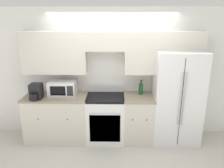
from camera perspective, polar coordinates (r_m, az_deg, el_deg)
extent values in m
plane|color=beige|center=(4.40, -0.07, -16.15)|extent=(12.00, 12.00, 0.00)
cube|color=white|center=(4.48, 0.08, 2.74)|extent=(8.00, 0.06, 2.60)
cube|color=beige|center=(4.35, -14.77, 7.98)|extent=(1.22, 0.33, 0.80)
cube|color=beige|center=(4.16, -1.76, 11.20)|extent=(0.73, 0.33, 0.36)
cube|color=beige|center=(4.29, 13.28, 7.96)|extent=(1.47, 0.33, 0.80)
cube|color=beige|center=(4.59, -14.03, -8.72)|extent=(1.22, 0.62, 0.90)
cube|color=gray|center=(4.41, -14.47, -3.25)|extent=(1.24, 0.64, 0.03)
sphere|color=black|center=(4.36, -18.69, -8.67)|extent=(0.03, 0.03, 0.03)
sphere|color=black|center=(4.21, -11.55, -9.02)|extent=(0.03, 0.03, 0.03)
cube|color=beige|center=(4.47, 6.77, -9.07)|extent=(0.57, 0.62, 0.90)
cube|color=gray|center=(4.28, 6.99, -3.46)|extent=(0.59, 0.64, 0.03)
sphere|color=black|center=(4.12, 5.45, -9.29)|extent=(0.03, 0.03, 0.03)
sphere|color=black|center=(4.15, 9.02, -9.24)|extent=(0.03, 0.03, 0.03)
cube|color=white|center=(4.45, -1.67, -9.10)|extent=(0.73, 0.62, 0.89)
cube|color=black|center=(4.20, -1.86, -11.49)|extent=(0.58, 0.01, 0.57)
cube|color=black|center=(4.26, -1.73, -3.46)|extent=(0.73, 0.62, 0.04)
cube|color=white|center=(4.49, -1.58, -1.00)|extent=(0.73, 0.04, 0.16)
cylinder|color=silver|center=(4.04, -1.91, -7.99)|extent=(0.58, 0.02, 0.02)
cube|color=white|center=(4.49, 16.30, -3.15)|extent=(0.91, 0.77, 1.82)
cube|color=black|center=(4.15, 17.63, -4.97)|extent=(0.01, 0.01, 1.67)
cylinder|color=#B7B7BC|center=(4.08, 17.37, -3.93)|extent=(0.02, 0.02, 1.00)
cylinder|color=#B7B7BC|center=(4.10, 18.31, -3.92)|extent=(0.02, 0.02, 1.00)
cube|color=white|center=(4.41, -12.80, -0.99)|extent=(0.53, 0.36, 0.28)
cube|color=black|center=(4.26, -13.98, -1.76)|extent=(0.29, 0.01, 0.18)
cube|color=#262628|center=(4.20, -10.93, -1.80)|extent=(0.12, 0.01, 0.19)
cylinder|color=#195928|center=(4.37, 7.53, -1.33)|extent=(0.09, 0.09, 0.21)
cylinder|color=#195928|center=(4.33, 7.60, 0.36)|extent=(0.04, 0.04, 0.06)
cylinder|color=black|center=(4.32, 7.62, 0.88)|extent=(0.04, 0.04, 0.02)
cube|color=black|center=(4.34, -19.18, -1.77)|extent=(0.21, 0.21, 0.29)
cylinder|color=black|center=(4.26, -19.60, -3.08)|extent=(0.15, 0.15, 0.13)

